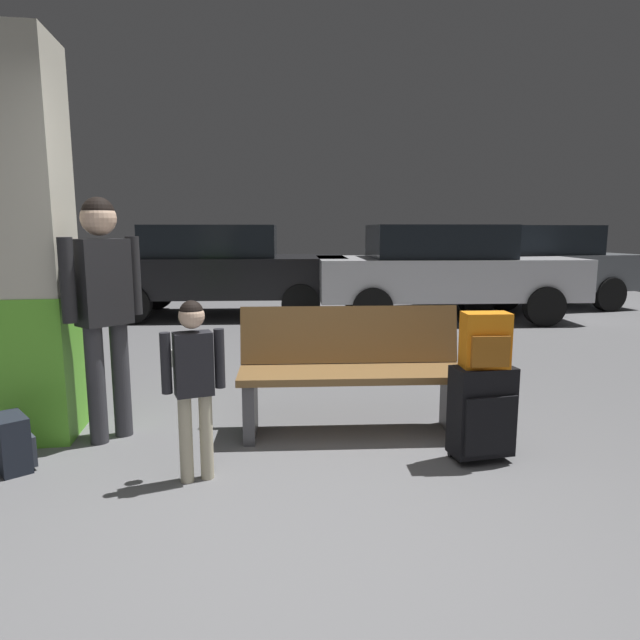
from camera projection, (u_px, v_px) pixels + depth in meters
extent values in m
cube|color=slate|center=(263.00, 360.00, 6.40)|extent=(18.00, 18.00, 0.10)
cube|color=#66C633|center=(34.00, 366.00, 3.87)|extent=(0.57, 0.57, 1.00)
cube|color=beige|center=(17.00, 168.00, 3.65)|extent=(0.56, 0.56, 1.68)
cube|color=brown|center=(353.00, 374.00, 3.88)|extent=(1.64, 0.59, 0.05)
cube|color=brown|center=(349.00, 334.00, 4.09)|extent=(1.60, 0.27, 0.42)
cube|color=#4C4C51|center=(251.00, 408.00, 3.88)|extent=(0.12, 0.41, 0.41)
cube|color=#4C4C51|center=(453.00, 404.00, 3.95)|extent=(0.12, 0.41, 0.41)
cube|color=black|center=(482.00, 411.00, 3.45)|extent=(0.40, 0.23, 0.56)
cube|color=black|center=(491.00, 426.00, 3.36)|extent=(0.34, 0.05, 0.36)
cube|color=#A5A5AA|center=(477.00, 366.00, 3.49)|extent=(0.14, 0.04, 0.02)
cylinder|color=black|center=(450.00, 454.00, 3.55)|extent=(0.02, 0.05, 0.04)
cylinder|color=black|center=(495.00, 449.00, 3.62)|extent=(0.02, 0.05, 0.04)
cube|color=orange|center=(485.00, 340.00, 3.38)|extent=(0.29, 0.18, 0.34)
cube|color=#9E5918|center=(491.00, 352.00, 3.30)|extent=(0.23, 0.05, 0.19)
cylinder|color=black|center=(486.00, 314.00, 3.36)|extent=(0.06, 0.03, 0.02)
cylinder|color=beige|center=(206.00, 436.00, 3.21)|extent=(0.08, 0.08, 0.51)
cylinder|color=beige|center=(186.00, 439.00, 3.17)|extent=(0.08, 0.08, 0.51)
cube|color=#232328|center=(193.00, 364.00, 3.12)|extent=(0.23, 0.17, 0.36)
cylinder|color=#232328|center=(220.00, 358.00, 3.17)|extent=(0.06, 0.06, 0.34)
cylinder|color=#232328|center=(166.00, 363.00, 3.06)|extent=(0.06, 0.06, 0.34)
sphere|color=beige|center=(192.00, 316.00, 3.07)|extent=(0.15, 0.15, 0.15)
sphere|color=black|center=(191.00, 312.00, 3.07)|extent=(0.13, 0.13, 0.13)
cylinder|color=white|center=(177.00, 358.00, 3.18)|extent=(0.06, 0.06, 0.10)
cylinder|color=red|center=(176.00, 345.00, 3.17)|extent=(0.01, 0.01, 0.06)
cylinder|color=#38383D|center=(121.00, 380.00, 3.87)|extent=(0.12, 0.12, 0.81)
cylinder|color=#38383D|center=(96.00, 385.00, 3.73)|extent=(0.12, 0.12, 0.81)
cube|color=#232326|center=(102.00, 282.00, 3.69)|extent=(0.38, 0.37, 0.57)
cylinder|color=#232326|center=(134.00, 276.00, 3.86)|extent=(0.09, 0.09, 0.54)
cylinder|color=#232326|center=(67.00, 280.00, 3.50)|extent=(0.09, 0.09, 0.54)
sphere|color=beige|center=(98.00, 218.00, 3.62)|extent=(0.23, 0.23, 0.23)
sphere|color=black|center=(98.00, 213.00, 3.61)|extent=(0.21, 0.21, 0.21)
cube|color=#1E232D|center=(11.00, 443.00, 3.34)|extent=(0.29, 0.32, 0.34)
cube|color=#333842|center=(29.00, 447.00, 3.41)|extent=(0.15, 0.21, 0.19)
cylinder|color=black|center=(9.00, 418.00, 3.31)|extent=(0.05, 0.06, 0.02)
cube|color=black|center=(222.00, 276.00, 9.30)|extent=(4.25, 2.10, 0.64)
cube|color=black|center=(212.00, 241.00, 9.19)|extent=(2.24, 1.74, 0.52)
cylinder|color=black|center=(299.00, 292.00, 10.21)|extent=(0.62, 0.26, 0.60)
cylinder|color=black|center=(301.00, 303.00, 8.63)|extent=(0.62, 0.26, 0.60)
cylinder|color=black|center=(156.00, 293.00, 10.08)|extent=(0.62, 0.26, 0.60)
cylinder|color=black|center=(132.00, 304.00, 8.50)|extent=(0.62, 0.26, 0.60)
cube|color=silver|center=(445.00, 277.00, 8.95)|extent=(4.24, 2.09, 0.64)
cube|color=black|center=(437.00, 241.00, 8.85)|extent=(2.24, 1.73, 0.52)
cylinder|color=black|center=(503.00, 294.00, 9.87)|extent=(0.62, 0.26, 0.60)
cylinder|color=black|center=(544.00, 306.00, 8.30)|extent=(0.62, 0.26, 0.60)
cylinder|color=black|center=(359.00, 295.00, 9.73)|extent=(0.62, 0.26, 0.60)
cylinder|color=black|center=(372.00, 308.00, 8.15)|extent=(0.62, 0.26, 0.60)
cube|color=slate|center=(519.00, 271.00, 10.21)|extent=(4.24, 2.08, 0.64)
cube|color=black|center=(528.00, 240.00, 10.15)|extent=(2.24, 1.73, 0.52)
cylinder|color=black|center=(477.00, 299.00, 9.19)|extent=(0.62, 0.26, 0.60)
cylinder|color=black|center=(434.00, 289.00, 10.72)|extent=(0.62, 0.26, 0.60)
cylinder|color=black|center=(609.00, 294.00, 9.82)|extent=(0.62, 0.26, 0.60)
cylinder|color=black|center=(551.00, 286.00, 11.35)|extent=(0.62, 0.26, 0.60)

